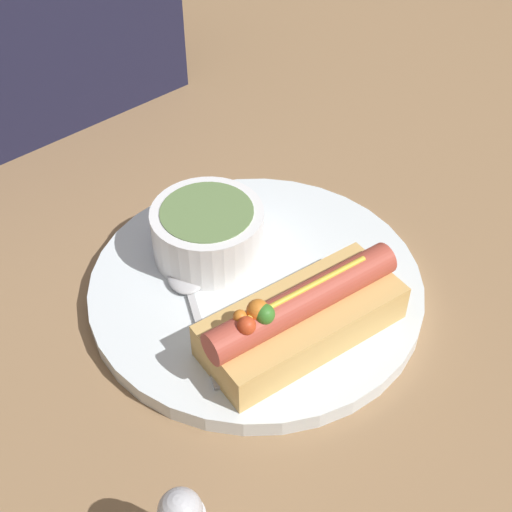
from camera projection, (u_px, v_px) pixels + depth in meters
The scene contains 5 objects.
ground_plane at pixel (256, 293), 0.65m from camera, with size 4.00×4.00×0.00m, color #93704C.
dinner_plate at pixel (256, 287), 0.64m from camera, with size 0.30×0.30×0.02m.
hot_dog at pixel (301, 316), 0.57m from camera, with size 0.18×0.09×0.06m.
soup_bowl at pixel (208, 230), 0.64m from camera, with size 0.10×0.10×0.05m.
spoon at pixel (188, 287), 0.62m from camera, with size 0.08×0.14×0.01m.
Camera 1 is at (-0.29, -0.33, 0.47)m, focal length 50.00 mm.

